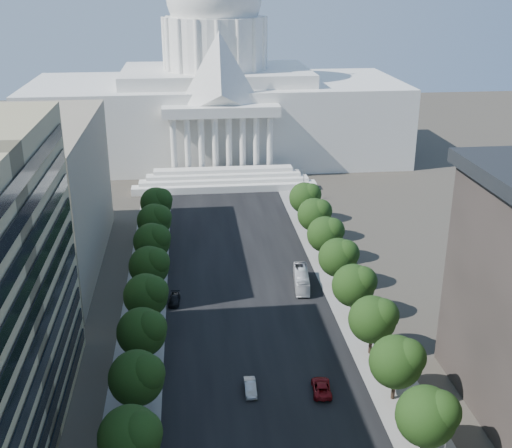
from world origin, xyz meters
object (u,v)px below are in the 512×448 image
object	(u,v)px
car_red	(321,387)
car_dark_b	(174,300)
car_silver	(250,387)
city_bus	(301,279)

from	to	relation	value
car_red	car_dark_b	xyz separation A→B (m)	(-21.61, 29.84, -0.08)
car_silver	car_dark_b	size ratio (longest dim) A/B	0.97
car_dark_b	city_bus	world-z (taller)	city_bus
car_silver	city_bus	bearing A→B (deg)	68.57
car_dark_b	car_red	bearing A→B (deg)	-49.73
car_red	city_bus	distance (m)	34.33
car_silver	car_dark_b	bearing A→B (deg)	112.04
car_dark_b	city_bus	bearing A→B (deg)	14.36
city_bus	car_silver	bearing A→B (deg)	-105.62
car_dark_b	city_bus	xyz separation A→B (m)	(24.65, 4.34, 0.84)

